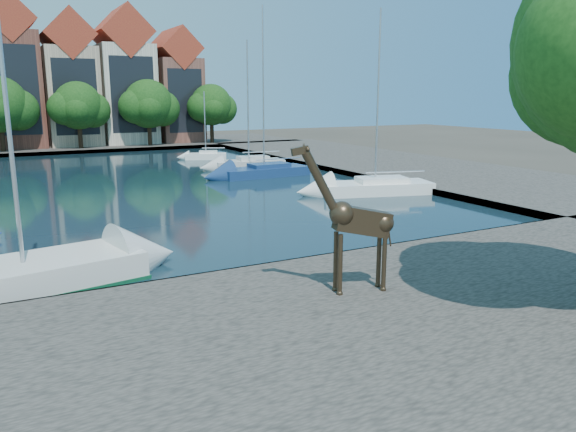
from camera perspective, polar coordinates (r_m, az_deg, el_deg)
name	(u,v)px	position (r m, az deg, el deg)	size (l,w,h in m)	color
ground	(238,280)	(20.45, -5.10, -6.52)	(160.00, 160.00, 0.00)	#38332B
water_basin	(108,186)	(43.02, -17.78, 2.95)	(38.00, 50.00, 0.08)	black
near_quay	(347,350)	(14.62, 6.03, -13.39)	(50.00, 14.00, 0.50)	#524D47
far_quay	(57,147)	(74.50, -22.39, 6.49)	(60.00, 16.00, 0.50)	#524D47
right_quay	(383,163)	(53.36, 9.68, 5.30)	(14.00, 52.00, 0.50)	#524D47
townhouse_center	(14,78)	(73.95, -26.06, 12.45)	(5.44, 9.18, 16.93)	brown
townhouse_east_inner	(70,84)	(74.46, -21.31, 12.35)	(5.94, 9.18, 15.79)	tan
townhouse_east_mid	(124,82)	(75.57, -16.32, 12.96)	(6.43, 9.18, 16.65)	beige
townhouse_east_end	(175,90)	(77.19, -11.45, 12.43)	(5.44, 9.18, 14.43)	brown
far_tree_mid_west	(0,106)	(68.38, -27.21, 9.87)	(7.80, 6.00, 8.00)	#332114
far_tree_mid_east	(79,107)	(69.03, -20.47, 10.32)	(7.02, 5.40, 7.52)	#332114
far_tree_east	(149,106)	(70.59, -13.93, 10.84)	(7.54, 5.80, 7.84)	#332114
far_tree_far_east	(212,106)	(73.00, -7.74, 10.99)	(6.76, 5.20, 7.36)	#332114
giraffe_statue	(355,221)	(17.32, 6.80, -0.49)	(3.21, 1.04, 4.62)	#372A1B
sailboat_right_a	(375,185)	(37.79, 8.84, 3.14)	(7.90, 4.56, 11.76)	white
sailboat_right_b	(264,169)	(45.40, -2.45, 4.77)	(7.34, 2.83, 13.13)	navy
sailboat_right_c	(249,162)	(49.94, -4.00, 5.50)	(6.33, 2.73, 10.99)	silver
sailboat_right_d	(206,155)	(57.92, -8.34, 6.19)	(4.34, 2.92, 6.76)	white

